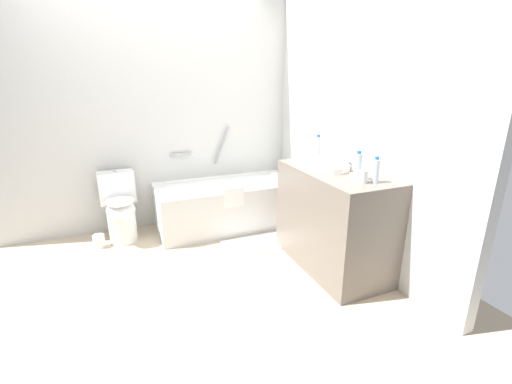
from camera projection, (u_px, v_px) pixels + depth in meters
The scene contains 16 objects.
ground_plane at pixel (186, 275), 3.04m from camera, with size 4.07×4.07×0.00m, color #C1AD8E.
wall_back_tiled at pixel (153, 111), 3.77m from camera, with size 3.47×0.10×2.57m, color silver.
wall_right_mirror at pixel (349, 117), 3.21m from camera, with size 0.10×2.89×2.57m, color silver.
bathtub at pixel (227, 203), 3.98m from camera, with size 1.55×0.71×1.09m.
toilet at pixel (120, 208), 3.61m from camera, with size 0.36×0.54×0.71m.
vanity_counter at pixel (333, 220), 3.08m from camera, with size 0.55×1.11×0.88m, color #6B6056.
sink_basin at pixel (331, 167), 2.95m from camera, with size 0.31×0.31×0.05m, color white.
sink_faucet at pixel (349, 165), 3.02m from camera, with size 0.11×0.15×0.06m.
water_bottle_0 at pixel (318, 149), 3.25m from camera, with size 0.06×0.06×0.25m.
water_bottle_1 at pixel (358, 166), 2.66m from camera, with size 0.06×0.06×0.22m.
water_bottle_2 at pixel (376, 171), 2.59m from camera, with size 0.06×0.06×0.20m.
drinking_glass_0 at pixel (322, 160), 3.13m from camera, with size 0.06×0.06×0.09m, color white.
drinking_glass_1 at pixel (363, 177), 2.60m from camera, with size 0.06×0.06×0.09m, color white.
soap_dish at pixel (356, 174), 2.79m from camera, with size 0.09×0.06×0.02m, color white.
bath_mat at pixel (257, 244), 3.60m from camera, with size 0.68×0.38×0.01m, color white.
toilet_paper_roll at pixel (99, 241), 3.52m from camera, with size 0.11×0.11×0.13m, color white.
Camera 1 is at (-0.46, -2.69, 1.63)m, focal length 24.71 mm.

